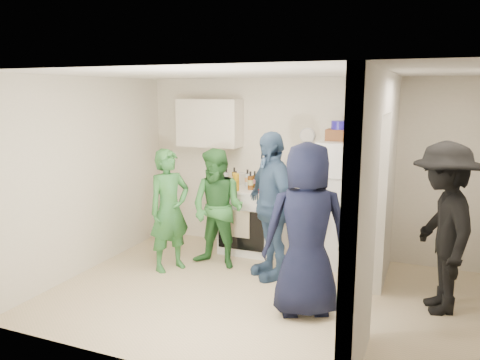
% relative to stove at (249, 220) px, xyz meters
% --- Properties ---
extents(floor, '(4.80, 4.80, 0.00)m').
position_rel_stove_xyz_m(floor, '(0.70, -1.37, -0.47)').
color(floor, beige).
rests_on(floor, ground).
extents(wall_back, '(4.80, 0.00, 4.80)m').
position_rel_stove_xyz_m(wall_back, '(0.70, 0.33, 0.78)').
color(wall_back, silver).
rests_on(wall_back, floor).
extents(wall_front, '(4.80, 0.00, 4.80)m').
position_rel_stove_xyz_m(wall_front, '(0.70, -3.07, 0.78)').
color(wall_front, silver).
rests_on(wall_front, floor).
extents(wall_left, '(0.00, 3.40, 3.40)m').
position_rel_stove_xyz_m(wall_left, '(-1.70, -1.37, 0.78)').
color(wall_left, silver).
rests_on(wall_left, floor).
extents(ceiling, '(4.80, 4.80, 0.00)m').
position_rel_stove_xyz_m(ceiling, '(0.70, -1.37, 2.03)').
color(ceiling, white).
rests_on(ceiling, wall_back).
extents(partition_pier_back, '(0.12, 1.20, 2.50)m').
position_rel_stove_xyz_m(partition_pier_back, '(1.90, -0.27, 0.78)').
color(partition_pier_back, silver).
rests_on(partition_pier_back, floor).
extents(partition_pier_front, '(0.12, 1.20, 2.50)m').
position_rel_stove_xyz_m(partition_pier_front, '(1.90, -2.47, 0.78)').
color(partition_pier_front, silver).
rests_on(partition_pier_front, floor).
extents(partition_header, '(0.12, 1.00, 0.40)m').
position_rel_stove_xyz_m(partition_header, '(1.90, -1.37, 1.83)').
color(partition_header, silver).
rests_on(partition_header, partition_pier_back).
extents(stove, '(0.79, 0.66, 0.94)m').
position_rel_stove_xyz_m(stove, '(0.00, 0.00, 0.00)').
color(stove, white).
rests_on(stove, floor).
extents(upper_cabinet, '(0.95, 0.34, 0.70)m').
position_rel_stove_xyz_m(upper_cabinet, '(-0.70, 0.15, 1.38)').
color(upper_cabinet, silver).
rests_on(upper_cabinet, wall_back).
extents(fridge, '(0.69, 0.67, 1.67)m').
position_rel_stove_xyz_m(fridge, '(1.36, -0.03, 0.37)').
color(fridge, white).
rests_on(fridge, floor).
extents(wicker_basket, '(0.35, 0.25, 0.15)m').
position_rel_stove_xyz_m(wicker_basket, '(1.26, 0.02, 1.28)').
color(wicker_basket, brown).
rests_on(wicker_basket, fridge).
extents(blue_bowl, '(0.24, 0.24, 0.11)m').
position_rel_stove_xyz_m(blue_bowl, '(1.26, 0.02, 1.41)').
color(blue_bowl, '#1E148F').
rests_on(blue_bowl, wicker_basket).
extents(yellow_cup_stack_top, '(0.09, 0.09, 0.25)m').
position_rel_stove_xyz_m(yellow_cup_stack_top, '(1.58, -0.13, 1.33)').
color(yellow_cup_stack_top, '#C5D511').
rests_on(yellow_cup_stack_top, fridge).
extents(wall_clock, '(0.22, 0.02, 0.22)m').
position_rel_stove_xyz_m(wall_clock, '(0.75, 0.31, 1.23)').
color(wall_clock, white).
rests_on(wall_clock, wall_back).
extents(spice_shelf, '(0.35, 0.08, 0.03)m').
position_rel_stove_xyz_m(spice_shelf, '(0.70, 0.28, 0.88)').
color(spice_shelf, olive).
rests_on(spice_shelf, wall_back).
extents(yellow_cup_stack_stove, '(0.09, 0.09, 0.25)m').
position_rel_stove_xyz_m(yellow_cup_stack_stove, '(-0.12, -0.22, 0.59)').
color(yellow_cup_stack_stove, gold).
rests_on(yellow_cup_stack_stove, stove).
extents(red_cup, '(0.09, 0.09, 0.12)m').
position_rel_stove_xyz_m(red_cup, '(0.22, -0.20, 0.53)').
color(red_cup, '#B70C13').
rests_on(red_cup, stove).
extents(person_green_left, '(0.61, 0.69, 1.59)m').
position_rel_stove_xyz_m(person_green_left, '(-0.71, -1.05, 0.33)').
color(person_green_left, '#2D703E').
rests_on(person_green_left, floor).
extents(person_green_center, '(0.83, 0.68, 1.58)m').
position_rel_stove_xyz_m(person_green_center, '(-0.17, -0.72, 0.32)').
color(person_green_center, '#347735').
rests_on(person_green_center, floor).
extents(person_denim, '(1.08, 1.08, 1.84)m').
position_rel_stove_xyz_m(person_denim, '(0.58, -0.78, 0.45)').
color(person_denim, '#365276').
rests_on(person_denim, floor).
extents(person_navy, '(1.06, 0.91, 1.82)m').
position_rel_stove_xyz_m(person_navy, '(1.25, -1.61, 0.44)').
color(person_navy, black).
rests_on(person_navy, floor).
extents(person_nook, '(0.95, 1.30, 1.81)m').
position_rel_stove_xyz_m(person_nook, '(2.54, -0.99, 0.44)').
color(person_nook, black).
rests_on(person_nook, floor).
extents(bottle_a, '(0.07, 0.07, 0.27)m').
position_rel_stove_xyz_m(bottle_a, '(-0.29, 0.12, 0.60)').
color(bottle_a, brown).
rests_on(bottle_a, stove).
extents(bottle_b, '(0.07, 0.07, 0.26)m').
position_rel_stove_xyz_m(bottle_b, '(-0.17, -0.09, 0.60)').
color(bottle_b, '#1A4F2A').
rests_on(bottle_b, stove).
extents(bottle_c, '(0.08, 0.08, 0.25)m').
position_rel_stove_xyz_m(bottle_c, '(-0.10, 0.16, 0.59)').
color(bottle_c, silver).
rests_on(bottle_c, stove).
extents(bottle_d, '(0.08, 0.08, 0.26)m').
position_rel_stove_xyz_m(bottle_d, '(0.04, -0.07, 0.60)').
color(bottle_d, brown).
rests_on(bottle_d, stove).
extents(bottle_e, '(0.08, 0.08, 0.32)m').
position_rel_stove_xyz_m(bottle_e, '(0.12, 0.18, 0.63)').
color(bottle_e, silver).
rests_on(bottle_e, stove).
extents(bottle_f, '(0.06, 0.06, 0.30)m').
position_rel_stove_xyz_m(bottle_f, '(0.20, 0.02, 0.62)').
color(bottle_f, '#1D3413').
rests_on(bottle_f, stove).
extents(bottle_g, '(0.07, 0.07, 0.28)m').
position_rel_stove_xyz_m(bottle_g, '(0.26, 0.12, 0.61)').
color(bottle_g, '#A87137').
rests_on(bottle_g, stove).
extents(bottle_h, '(0.07, 0.07, 0.31)m').
position_rel_stove_xyz_m(bottle_h, '(-0.32, -0.11, 0.62)').
color(bottle_h, silver).
rests_on(bottle_h, stove).
extents(bottle_i, '(0.07, 0.07, 0.24)m').
position_rel_stove_xyz_m(bottle_i, '(0.04, 0.09, 0.59)').
color(bottle_i, brown).
rests_on(bottle_i, stove).
extents(bottle_j, '(0.07, 0.07, 0.32)m').
position_rel_stove_xyz_m(bottle_j, '(0.32, -0.08, 0.63)').
color(bottle_j, '#1B4919').
rests_on(bottle_j, stove).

